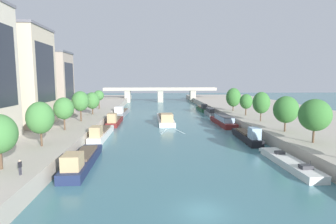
% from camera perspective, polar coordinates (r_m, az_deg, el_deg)
% --- Properties ---
extents(ground_plane, '(400.00, 400.00, 0.00)m').
position_cam_1_polar(ground_plane, '(26.54, 7.39, -20.28)').
color(ground_plane, '#42757F').
extents(quay_left, '(36.00, 170.00, 2.19)m').
position_cam_1_polar(quay_left, '(84.41, -24.38, -1.03)').
color(quay_left, '#B7AD9E').
rests_on(quay_left, ground).
extents(quay_right, '(36.00, 170.00, 2.19)m').
position_cam_1_polar(quay_right, '(88.15, 22.96, -0.63)').
color(quay_right, '#B7AD9E').
rests_on(quay_right, ground).
extents(barge_midriver, '(4.32, 21.17, 3.17)m').
position_cam_1_polar(barge_midriver, '(75.12, -0.56, -1.45)').
color(barge_midriver, silver).
rests_on(barge_midriver, ground).
extents(wake_behind_barge, '(5.60, 5.90, 0.03)m').
position_cam_1_polar(wake_behind_barge, '(62.09, 0.82, -4.14)').
color(wake_behind_barge, silver).
rests_on(wake_behind_barge, ground).
extents(moored_boat_left_lone, '(3.16, 15.54, 3.10)m').
position_cam_1_polar(moored_boat_left_lone, '(39.56, -17.88, -9.72)').
color(moored_boat_left_lone, '#1E284C').
rests_on(moored_boat_left_lone, ground).
extents(moored_boat_left_gap_after, '(2.92, 15.68, 3.25)m').
position_cam_1_polar(moored_boat_left_gap_after, '(56.83, -14.04, -4.41)').
color(moored_boat_left_gap_after, silver).
rests_on(moored_boat_left_gap_after, ground).
extents(moored_boat_left_far, '(3.01, 14.66, 3.42)m').
position_cam_1_polar(moored_boat_left_far, '(73.15, -11.30, -1.78)').
color(moored_boat_left_far, maroon).
rests_on(moored_boat_left_far, ground).
extents(moored_boat_left_second, '(3.99, 17.02, 3.36)m').
position_cam_1_polar(moored_boat_left_second, '(90.65, -9.90, -0.02)').
color(moored_boat_left_second, gray).
rests_on(moored_boat_left_second, ground).
extents(moored_boat_right_gap_after, '(2.85, 14.31, 2.10)m').
position_cam_1_polar(moored_boat_right_gap_after, '(41.70, 24.34, -9.75)').
color(moored_boat_right_gap_after, silver).
rests_on(moored_boat_right_gap_after, ground).
extents(moored_boat_right_downstream, '(2.69, 13.38, 3.35)m').
position_cam_1_polar(moored_boat_right_downstream, '(54.91, 16.52, -4.89)').
color(moored_boat_right_downstream, black).
rests_on(moored_boat_right_downstream, ground).
extents(moored_boat_right_end, '(3.44, 16.39, 2.65)m').
position_cam_1_polar(moored_boat_right_end, '(72.41, 11.66, -1.78)').
color(moored_boat_right_end, maroon).
rests_on(moored_boat_right_end, ground).
extents(moored_boat_right_near, '(2.32, 11.78, 2.54)m').
position_cam_1_polar(moored_boat_right_near, '(89.21, 8.89, -0.08)').
color(moored_boat_right_near, gray).
rests_on(moored_boat_right_near, ground).
extents(moored_boat_right_lone, '(2.44, 13.78, 2.94)m').
position_cam_1_polar(moored_boat_right_lone, '(102.20, 7.27, 0.77)').
color(moored_boat_right_lone, '#235633').
rests_on(moored_boat_right_lone, ground).
extents(tree_left_distant, '(3.95, 3.95, 6.64)m').
position_cam_1_polar(tree_left_distant, '(43.62, -25.55, -1.12)').
color(tree_left_distant, brown).
rests_on(tree_left_distant, quay_left).
extents(tree_left_third, '(3.81, 3.81, 6.36)m').
position_cam_1_polar(tree_left_third, '(55.57, -21.29, 0.69)').
color(tree_left_third, brown).
rests_on(tree_left_third, quay_left).
extents(tree_left_end_of_row, '(3.94, 3.94, 7.06)m').
position_cam_1_polar(tree_left_end_of_row, '(65.78, -18.15, 2.21)').
color(tree_left_end_of_row, brown).
rests_on(tree_left_end_of_row, quay_left).
extents(tree_left_far, '(3.96, 3.96, 6.17)m').
position_cam_1_polar(tree_left_far, '(77.59, -15.82, 2.35)').
color(tree_left_far, brown).
rests_on(tree_left_far, quay_left).
extents(tree_left_second, '(3.33, 3.33, 6.09)m').
position_cam_1_polar(tree_left_second, '(91.22, -14.51, 3.41)').
color(tree_left_second, brown).
rests_on(tree_left_second, quay_left).
extents(tree_right_past_mid, '(4.78, 4.78, 6.87)m').
position_cam_1_polar(tree_right_past_mid, '(47.26, 28.77, -0.58)').
color(tree_right_past_mid, brown).
rests_on(tree_right_past_mid, quay_right).
extents(tree_right_nearest, '(4.59, 4.59, 6.72)m').
position_cam_1_polar(tree_right_nearest, '(55.06, 23.79, 0.48)').
color(tree_right_nearest, brown).
rests_on(tree_right_nearest, quay_right).
extents(tree_right_midway, '(3.94, 3.94, 6.89)m').
position_cam_1_polar(tree_right_midway, '(65.95, 19.23, 1.88)').
color(tree_right_midway, brown).
rests_on(tree_right_midway, quay_right).
extents(tree_right_far, '(3.39, 3.39, 5.81)m').
position_cam_1_polar(tree_right_far, '(75.45, 16.29, 2.16)').
color(tree_right_far, brown).
rests_on(tree_right_far, quay_right).
extents(tree_right_end_of_row, '(4.48, 4.48, 7.06)m').
position_cam_1_polar(tree_right_end_of_row, '(85.01, 13.74, 3.05)').
color(tree_right_end_of_row, brown).
rests_on(tree_right_end_of_row, quay_right).
extents(building_left_tall, '(14.60, 12.26, 20.70)m').
position_cam_1_polar(building_left_tall, '(64.94, -30.35, 6.51)').
color(building_left_tall, beige).
rests_on(building_left_tall, quay_left).
extents(building_left_far_end, '(14.24, 9.36, 17.14)m').
position_cam_1_polar(building_left_far_end, '(80.02, -24.98, 5.49)').
color(building_left_far_end, '#A89989').
rests_on(building_left_far_end, quay_left).
extents(bridge_far, '(57.36, 4.40, 7.48)m').
position_cam_1_polar(bridge_far, '(137.36, -1.63, 4.05)').
color(bridge_far, '#ADA899').
rests_on(bridge_far, ground).
extents(person_on_quay, '(0.29, 0.51, 1.62)m').
position_cam_1_polar(person_on_quay, '(32.34, -28.97, -10.08)').
color(person_on_quay, '#2D2D38').
rests_on(person_on_quay, quay_left).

